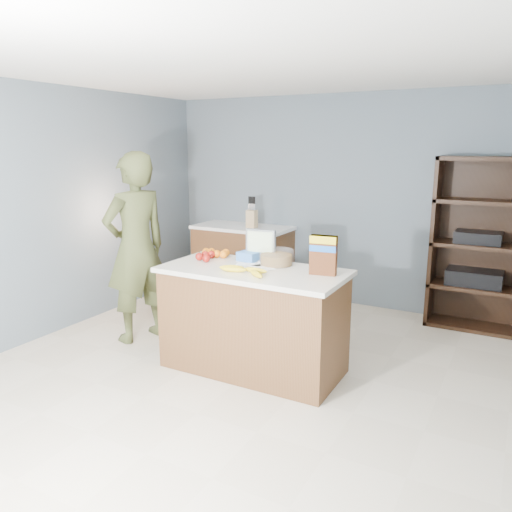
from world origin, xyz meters
The scene contains 15 objects.
floor centered at (0.00, 0.00, 0.00)m, with size 4.50×5.00×0.02m, color beige.
walls centered at (0.00, 0.00, 1.65)m, with size 4.52×5.02×2.51m.
counter_peninsula centered at (0.00, 0.30, 0.42)m, with size 1.56×0.76×0.90m.
back_cabinet centered at (-1.20, 2.20, 0.45)m, with size 1.24×0.62×0.90m.
shelving_unit centered at (1.55, 2.35, 0.86)m, with size 0.90×0.40×1.80m.
person centered at (-1.35, 0.38, 0.93)m, with size 0.68×0.44×1.86m, color #424825.
knife_block centered at (-1.03, 2.14, 1.02)m, with size 0.12×0.10×0.31m.
envelopes centered at (-0.03, 0.40, 0.90)m, with size 0.40×0.22×0.00m.
bananas centered at (0.00, 0.14, 0.92)m, with size 0.48×0.22×0.05m.
apples centered at (-0.53, 0.38, 0.94)m, with size 0.16×0.23×0.07m.
oranges centered at (-0.53, 0.52, 0.94)m, with size 0.28×0.20×0.07m.
blue_carton centered at (-0.18, 0.53, 0.94)m, with size 0.18×0.12×0.08m, color blue.
salad_bowl centered at (0.10, 0.53, 0.96)m, with size 0.30×0.30×0.13m.
tv centered at (-0.09, 0.60, 1.06)m, with size 0.28×0.12×0.28m.
cereal_box centered at (0.58, 0.40, 1.08)m, with size 0.22×0.10×0.32m.
Camera 1 is at (1.95, -3.24, 1.92)m, focal length 35.00 mm.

